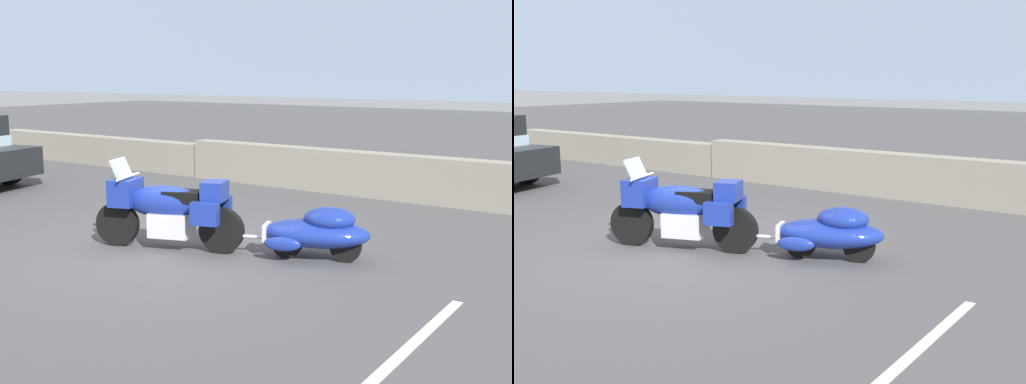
# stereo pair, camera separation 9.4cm
# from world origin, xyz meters

# --- Properties ---
(ground_plane) EXTENTS (80.00, 80.00, 0.00)m
(ground_plane) POSITION_xyz_m (0.00, 0.00, 0.00)
(ground_plane) COLOR #4C4C4F
(stone_guard_wall) EXTENTS (24.00, 0.56, 0.94)m
(stone_guard_wall) POSITION_xyz_m (0.11, 5.64, 0.43)
(stone_guard_wall) COLOR gray
(stone_guard_wall) RESTS_ON ground
(touring_motorcycle) EXTENTS (2.22, 1.20, 1.33)m
(touring_motorcycle) POSITION_xyz_m (-0.05, 0.09, 0.62)
(touring_motorcycle) COLOR black
(touring_motorcycle) RESTS_ON ground
(car_shaped_trailer) EXTENTS (2.19, 1.17, 0.76)m
(car_shaped_trailer) POSITION_xyz_m (2.04, 0.85, 0.41)
(car_shaped_trailer) COLOR black
(car_shaped_trailer) RESTS_ON ground
(parking_stripe_marker) EXTENTS (0.12, 3.60, 0.01)m
(parking_stripe_marker) POSITION_xyz_m (4.19, -1.50, 0.00)
(parking_stripe_marker) COLOR silver
(parking_stripe_marker) RESTS_ON ground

